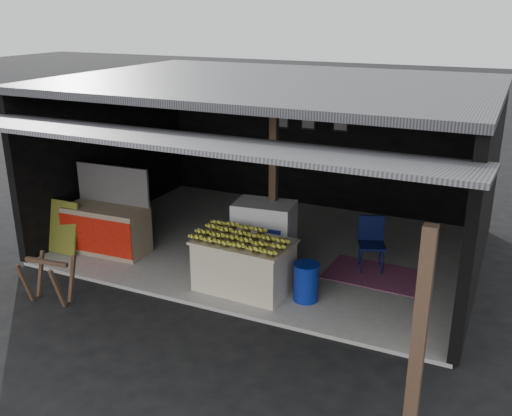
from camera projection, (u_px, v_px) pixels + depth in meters
The scene contains 13 objects.
ground at pixel (202, 308), 8.31m from camera, with size 80.00×80.00×0.00m, color black.
concrete_slab at pixel (271, 246), 10.44m from camera, with size 7.00×5.00×0.06m, color gray.
shophouse at pixel (279, 131), 10.02m from camera, with size 7.40×7.29×3.02m.
banana_table at pixel (244, 265), 8.64m from camera, with size 1.48×0.95×0.80m.
banana_pile at pixel (244, 236), 8.48m from camera, with size 1.33×0.80×0.16m, color yellow, non-canonical shape.
white_crate at pixel (264, 234), 9.47m from camera, with size 1.04×0.76×1.08m.
neighbor_stall at pixel (107, 227), 9.99m from camera, with size 1.48×0.72×1.50m.
green_signboard at pixel (62, 227), 9.94m from camera, with size 0.62×0.04×0.94m, color black.
sawhorse at pixel (48, 276), 8.35m from camera, with size 0.71×0.66×0.68m.
water_barrel at pixel (306, 283), 8.35m from camera, with size 0.37×0.37×0.55m, color navy.
plastic_chair at pixel (371, 239), 9.32m from camera, with size 0.54×0.54×0.88m.
magenta_rug at pixel (374, 274), 9.23m from camera, with size 1.50×1.00×0.01m, color maroon.
picture_frames at pixel (310, 120), 11.92m from camera, with size 1.62×0.04×0.46m.
Camera 1 is at (3.83, -6.33, 4.13)m, focal length 40.00 mm.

